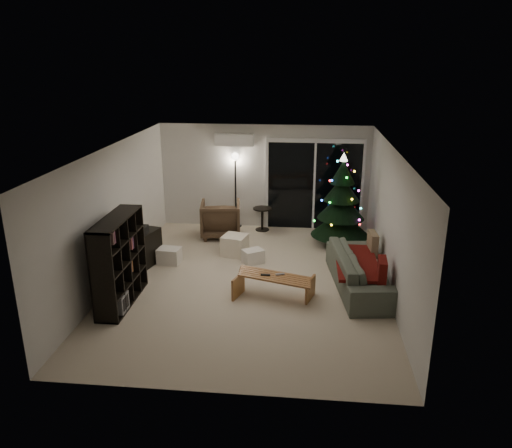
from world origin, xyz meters
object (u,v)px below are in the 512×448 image
Objects in this scene: bookshelf at (109,261)px; media_cabinet at (138,251)px; coffee_table at (274,287)px; sofa at (362,270)px; christmas_tree at (341,200)px; armchair at (221,219)px.

bookshelf is 1.35× the size of media_cabinet.
media_cabinet reaches higher than coffee_table.
media_cabinet is at bearing 95.15° from bookshelf.
media_cabinet is at bearing 76.51° from sofa.
sofa is 2.28m from christmas_tree.
armchair is 3.87m from sofa.
bookshelf reaches higher than media_cabinet.
coffee_table is at bearing 102.67° from sofa.
bookshelf is at bearing 61.47° from armchair.
media_cabinet is 1.23× the size of armchair.
armchair is 0.44× the size of christmas_tree.
christmas_tree reaches higher than media_cabinet.
armchair is at bearing 71.51° from media_cabinet.
armchair is (1.31, 3.45, -0.34)m from bookshelf.
coffee_table is (2.75, -1.02, -0.14)m from media_cabinet.
media_cabinet is at bearing 177.72° from coffee_table.
sofa is at bearing 132.84° from armchair.
armchair is 2.81m from christmas_tree.
armchair reaches higher than media_cabinet.
christmas_tree is (1.28, 2.72, 0.83)m from coffee_table.
sofa is at bearing 8.57° from media_cabinet.
bookshelf is 3.70m from armchair.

